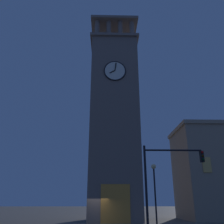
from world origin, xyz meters
name	(u,v)px	position (x,y,z in m)	size (l,w,h in m)	color
clocktower	(114,121)	(-2.01, -4.87, 12.53)	(6.81, 7.79, 30.57)	#75665B
traffic_signal_near	(165,173)	(-4.89, 10.23, 3.96)	(4.13, 0.41, 5.81)	black
street_lamp	(155,183)	(-5.27, 4.38, 3.74)	(0.44, 0.44, 5.40)	black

